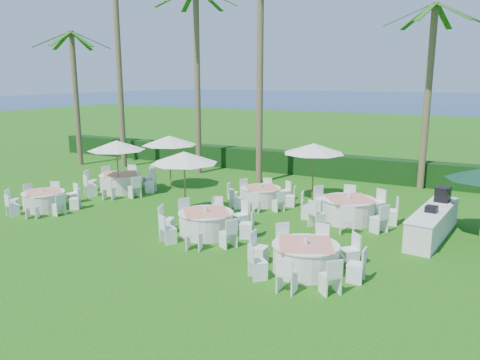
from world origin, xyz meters
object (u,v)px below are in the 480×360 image
at_px(banquet_table_e, 261,195).
at_px(banquet_table_c, 305,257).
at_px(banquet_table_f, 348,209).
at_px(banquet_table_a, 44,200).
at_px(buffet_table, 433,222).
at_px(umbrella_d, 314,148).
at_px(umbrella_a, 116,145).
at_px(umbrella_c, 169,140).
at_px(banquet_table_d, 121,182).
at_px(banquet_table_b, 206,223).
at_px(umbrella_b, 184,158).

bearing_deg(banquet_table_e, banquet_table_c, -55.11).
relative_size(banquet_table_e, banquet_table_f, 0.83).
bearing_deg(banquet_table_f, banquet_table_a, -160.03).
bearing_deg(banquet_table_e, buffet_table, -8.94).
bearing_deg(umbrella_d, umbrella_a, -158.79).
distance_m(banquet_table_e, buffet_table, 6.95).
xyz_separation_m(banquet_table_a, umbrella_c, (2.37, 5.42, 1.95)).
xyz_separation_m(banquet_table_f, buffet_table, (2.98, -0.41, 0.06)).
distance_m(banquet_table_a, banquet_table_d, 3.84).
xyz_separation_m(banquet_table_c, banquet_table_f, (-0.18, 5.17, 0.03)).
relative_size(banquet_table_b, banquet_table_f, 0.93).
xyz_separation_m(banquet_table_d, umbrella_c, (1.68, 1.64, 1.89)).
xyz_separation_m(banquet_table_b, umbrella_c, (-5.14, 5.08, 1.90)).
distance_m(umbrella_a, umbrella_d, 8.74).
distance_m(umbrella_b, buffet_table, 9.02).
bearing_deg(umbrella_d, banquet_table_f, -46.12).
distance_m(umbrella_b, umbrella_c, 5.04).
xyz_separation_m(banquet_table_e, umbrella_d, (1.72, 1.59, 1.91)).
bearing_deg(buffet_table, umbrella_a, -177.87).
height_order(umbrella_b, umbrella_d, umbrella_b).
bearing_deg(banquet_table_c, banquet_table_e, 124.89).
bearing_deg(banquet_table_b, banquet_table_f, 44.49).
distance_m(banquet_table_a, banquet_table_f, 12.11).
distance_m(umbrella_d, buffet_table, 6.06).
relative_size(banquet_table_b, buffet_table, 0.76).
relative_size(umbrella_d, buffet_table, 0.62).
xyz_separation_m(banquet_table_d, banquet_table_f, (10.69, 0.36, 0.02)).
xyz_separation_m(banquet_table_a, banquet_table_f, (11.38, 4.14, 0.08)).
height_order(banquet_table_e, umbrella_b, umbrella_b).
distance_m(banquet_table_b, banquet_table_f, 5.42).
xyz_separation_m(banquet_table_f, umbrella_a, (-10.32, -0.90, 1.82)).
bearing_deg(banquet_table_d, umbrella_d, 17.10).
relative_size(banquet_table_d, umbrella_a, 1.29).
bearing_deg(banquet_table_d, banquet_table_a, -100.39).
xyz_separation_m(umbrella_c, buffet_table, (11.98, -1.69, -1.81)).
bearing_deg(umbrella_d, umbrella_b, -126.21).
height_order(banquet_table_b, banquet_table_e, banquet_table_b).
height_order(banquet_table_a, banquet_table_f, banquet_table_f).
bearing_deg(buffet_table, banquet_table_c, -120.37).
relative_size(banquet_table_b, banquet_table_e, 1.12).
bearing_deg(umbrella_a, banquet_table_e, 13.77).
relative_size(banquet_table_c, umbrella_b, 1.26).
height_order(banquet_table_a, umbrella_c, umbrella_c).
relative_size(banquet_table_e, buffet_table, 0.68).
height_order(banquet_table_d, buffet_table, buffet_table).
height_order(banquet_table_c, banquet_table_e, banquet_table_c).
bearing_deg(umbrella_b, banquet_table_b, -37.54).
bearing_deg(umbrella_b, banquet_table_c, -25.14).
bearing_deg(umbrella_d, buffet_table, -27.38).
bearing_deg(banquet_table_e, banquet_table_a, -147.29).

